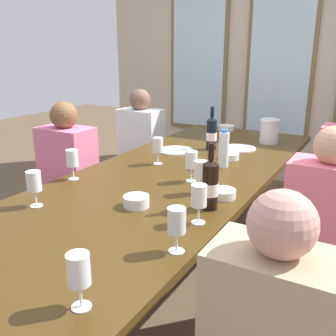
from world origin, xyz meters
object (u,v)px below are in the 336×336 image
Objects in this scene: wine_glass_4 at (34,183)px; wine_glass_7 at (199,198)px; wine_bottle_0 at (210,184)px; seated_person_4 at (141,153)px; white_plate_0 at (176,150)px; tasting_bowl_2 at (226,128)px; wine_glass_0 at (177,223)px; wine_glass_1 at (72,159)px; metal_pitcher at (269,131)px; wine_glass_2 at (201,171)px; water_bottle at (224,150)px; wine_glass_3 at (158,146)px; white_plate_1 at (239,148)px; tasting_bowl_1 at (223,193)px; wine_bottle_1 at (211,133)px; wine_glass_6 at (79,272)px; tasting_bowl_0 at (136,201)px; dining_table at (174,182)px; seated_person_1 at (322,238)px; tasting_bowl_3 at (230,156)px; seated_person_0 at (69,182)px; wine_glass_5 at (191,161)px.

wine_glass_7 is (0.75, 0.22, -0.00)m from wine_glass_4.
wine_bottle_0 is 1.87m from seated_person_4.
white_plate_0 is 0.88m from tasting_bowl_2.
wine_glass_0 and wine_glass_1 have the same top height.
metal_pitcher reaches higher than wine_glass_2.
water_bottle reaches higher than wine_glass_2.
metal_pitcher is at bearing 63.46° from wine_glass_3.
tasting_bowl_2 is at bearing 119.76° from white_plate_1.
seated_person_4 is at bearing 147.76° from water_bottle.
wine_glass_3 is at bearing 150.20° from tasting_bowl_1.
white_plate_0 is at bearing -138.31° from wine_bottle_1.
wine_glass_6 is (-0.03, -1.01, 0.10)m from tasting_bowl_1.
wine_bottle_1 is 2.53× the size of tasting_bowl_0.
seated_person_4 is at bearing -149.73° from tasting_bowl_2.
dining_table is at bearing 136.35° from wine_bottle_0.
wine_glass_6 is at bearing -67.58° from wine_glass_3.
tasting_bowl_0 is at bearing -57.01° from seated_person_4.
seated_person_1 is at bearing 63.79° from wine_glass_0.
tasting_bowl_3 is 0.51m from wine_glass_3.
seated_person_4 is at bearing 134.47° from wine_glass_2.
wine_glass_3 is 1.00× the size of wine_glass_7.
seated_person_1 is at bearing 0.62° from dining_table.
seated_person_1 reaches higher than wine_glass_3.
wine_bottle_0 is 0.69m from seated_person_1.
tasting_bowl_1 is at bearing -69.01° from tasting_bowl_2.
white_plate_1 is 1.28m from wine_glass_1.
wine_glass_7 is (0.14, -0.32, -0.00)m from wine_glass_2.
wine_glass_2 is 1.22m from seated_person_0.
wine_glass_7 is (0.46, -1.18, -0.00)m from wine_bottle_1.
wine_glass_4 is at bearing -72.59° from wine_glass_1.
wine_bottle_0 reaches higher than tasting_bowl_1.
tasting_bowl_1 is at bearing -9.87° from seated_person_0.
wine_bottle_0 is at bearing 27.88° from wine_glass_4.
wine_glass_0 reaches higher than white_plate_0.
tasting_bowl_0 is 0.35m from wine_glass_7.
white_plate_0 is at bearing 127.03° from wine_glass_2.
white_plate_1 is at bearing 37.19° from white_plate_0.
wine_glass_2 is at bearing -11.19° from seated_person_0.
dining_table is at bearing -86.90° from wine_bottle_1.
tasting_bowl_1 is (0.41, -0.22, 0.08)m from dining_table.
tasting_bowl_0 is 0.52× the size of water_bottle.
tasting_bowl_2 is (-0.60, 1.72, -0.10)m from wine_bottle_0.
wine_glass_3 is at bearing 62.41° from wine_glass_1.
wine_bottle_0 is 0.85m from wine_glass_6.
seated_person_0 is (-1.24, 1.23, -0.33)m from wine_glass_6.
dining_table is 23.61× the size of tasting_bowl_3.
tasting_bowl_0 is 0.47m from wine_glass_5.
water_bottle is 0.84m from wine_glass_7.
wine_glass_4 is 0.78m from wine_glass_7.
tasting_bowl_1 is at bearing -153.31° from seated_person_1.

